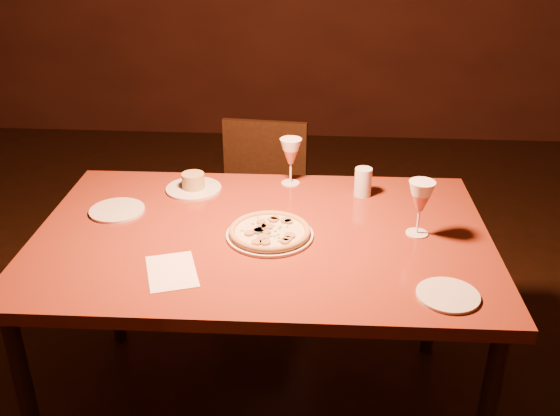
{
  "coord_description": "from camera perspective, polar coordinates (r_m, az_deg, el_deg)",
  "views": [
    {
      "loc": [
        0.09,
        -1.53,
        1.83
      ],
      "look_at": [
        -0.05,
        0.34,
        0.88
      ],
      "focal_mm": 40.0,
      "sensor_mm": 36.0,
      "label": 1
    }
  ],
  "objects": [
    {
      "name": "dining_table",
      "position": [
        2.13,
        -1.65,
        -3.96
      ],
      "size": [
        1.54,
        1.0,
        0.82
      ],
      "rotation": [
        0.0,
        0.0,
        0.02
      ],
      "color": "maroon",
      "rests_on": "floor"
    },
    {
      "name": "side_plate_near",
      "position": [
        1.84,
        15.1,
        -7.71
      ],
      "size": [
        0.18,
        0.18,
        0.01
      ],
      "primitive_type": "cylinder",
      "color": "silver",
      "rests_on": "dining_table"
    },
    {
      "name": "ramekin_saucer",
      "position": [
        2.41,
        -7.92,
        2.13
      ],
      "size": [
        0.21,
        0.21,
        0.07
      ],
      "color": "silver",
      "rests_on": "dining_table"
    },
    {
      "name": "water_tumbler",
      "position": [
        2.35,
        7.6,
        2.37
      ],
      "size": [
        0.06,
        0.06,
        0.11
      ],
      "primitive_type": "cylinder",
      "color": "silver",
      "rests_on": "dining_table"
    },
    {
      "name": "wine_glass_right",
      "position": [
        2.09,
        12.64,
        -0.03
      ],
      "size": [
        0.09,
        0.09,
        0.19
      ],
      "primitive_type": null,
      "color": "#C06450",
      "rests_on": "dining_table"
    },
    {
      "name": "menu_card",
      "position": [
        1.91,
        -9.87,
        -5.72
      ],
      "size": [
        0.2,
        0.24,
        0.0
      ],
      "primitive_type": "cube",
      "rotation": [
        0.0,
        0.0,
        0.33
      ],
      "color": "white",
      "rests_on": "dining_table"
    },
    {
      "name": "wine_glass_far",
      "position": [
        2.41,
        0.98,
        4.26
      ],
      "size": [
        0.08,
        0.08,
        0.19
      ],
      "primitive_type": null,
      "color": "#C06450",
      "rests_on": "dining_table"
    },
    {
      "name": "chair_far",
      "position": [
        3.06,
        -1.79,
        0.56
      ],
      "size": [
        0.45,
        0.45,
        0.86
      ],
      "rotation": [
        0.0,
        0.0,
        -0.09
      ],
      "color": "black",
      "rests_on": "floor"
    },
    {
      "name": "side_plate_left",
      "position": [
        2.3,
        -14.68,
        -0.21
      ],
      "size": [
        0.2,
        0.2,
        0.01
      ],
      "primitive_type": "cylinder",
      "color": "silver",
      "rests_on": "dining_table"
    },
    {
      "name": "pizza_plate",
      "position": [
        2.06,
        -0.95,
        -2.2
      ],
      "size": [
        0.29,
        0.29,
        0.03
      ],
      "color": "silver",
      "rests_on": "dining_table"
    }
  ]
}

